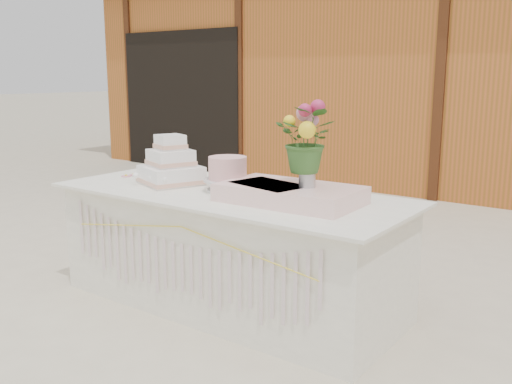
# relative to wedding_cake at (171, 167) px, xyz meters

# --- Properties ---
(ground) EXTENTS (80.00, 80.00, 0.00)m
(ground) POSITION_rel_wedding_cake_xyz_m (0.50, 0.02, -0.89)
(ground) COLOR beige
(ground) RESTS_ON ground
(barn) EXTENTS (12.60, 4.60, 3.30)m
(barn) POSITION_rel_wedding_cake_xyz_m (0.49, 6.01, 0.79)
(barn) COLOR #AE5324
(barn) RESTS_ON ground
(cake_table) EXTENTS (2.40, 1.00, 0.77)m
(cake_table) POSITION_rel_wedding_cake_xyz_m (0.50, 0.01, -0.50)
(cake_table) COLOR white
(cake_table) RESTS_ON ground
(wedding_cake) EXTENTS (0.49, 0.49, 0.34)m
(wedding_cake) POSITION_rel_wedding_cake_xyz_m (0.00, 0.00, 0.00)
(wedding_cake) COLOR white
(wedding_cake) RESTS_ON cake_table
(pink_cake_stand) EXTENTS (0.32, 0.32, 0.23)m
(pink_cake_stand) POSITION_rel_wedding_cake_xyz_m (0.48, 0.03, 0.01)
(pink_cake_stand) COLOR silver
(pink_cake_stand) RESTS_ON cake_table
(satin_runner) EXTENTS (0.84, 0.50, 0.10)m
(satin_runner) POSITION_rel_wedding_cake_xyz_m (0.99, -0.01, -0.06)
(satin_runner) COLOR #FFD4CD
(satin_runner) RESTS_ON cake_table
(flower_vase) EXTENTS (0.10, 0.10, 0.13)m
(flower_vase) POSITION_rel_wedding_cake_xyz_m (1.10, 0.00, 0.05)
(flower_vase) COLOR #B6B6BB
(flower_vase) RESTS_ON satin_runner
(bouquet) EXTENTS (0.40, 0.37, 0.39)m
(bouquet) POSITION_rel_wedding_cake_xyz_m (1.10, 0.00, 0.31)
(bouquet) COLOR #305A24
(bouquet) RESTS_ON flower_vase
(loose_flowers) EXTENTS (0.15, 0.35, 0.02)m
(loose_flowers) POSITION_rel_wedding_cake_xyz_m (-0.45, 0.06, -0.11)
(loose_flowers) COLOR pink
(loose_flowers) RESTS_ON cake_table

